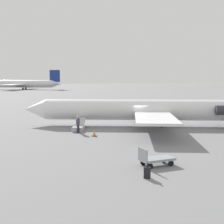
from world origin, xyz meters
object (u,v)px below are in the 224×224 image
boarding_stairs (79,127)px  passenger (78,123)px  airplane_main (149,110)px  luggage_cart (155,159)px  airplane_far_center (19,84)px  suitcase (147,173)px

boarding_stairs → passenger: (0.39, 1.47, 0.64)m
boarding_stairs → passenger: bearing=-173.1°
airplane_main → luggage_cart: size_ratio=12.03×
airplane_far_center → luggage_cart: (-3.73, 146.83, -2.44)m
airplane_main → suitcase: bearing=86.4°
passenger → suitcase: size_ratio=1.98×
airplane_main → suitcase: size_ratio=31.30×
airplane_far_center → boarding_stairs: airplane_far_center is taller
airplane_main → suitcase: airplane_main is taller
passenger → luggage_cart: 13.78m
airplane_far_center → suitcase: bearing=116.5°
luggage_cart → suitcase: 2.62m
airplane_main → luggage_cart: 17.21m
airplane_main → airplane_far_center: bearing=-63.8°
luggage_cart → boarding_stairs: bearing=-88.6°
airplane_main → passenger: bearing=34.8°
airplane_far_center → passenger: bearing=116.4°
airplane_far_center → boarding_stairs: bearing=116.6°
airplane_far_center → boarding_stairs: (-2.01, 131.76, -2.54)m
airplane_far_center → luggage_cart: size_ratio=18.48×
boarding_stairs → passenger: 1.64m
luggage_cart → suitcase: size_ratio=2.60×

